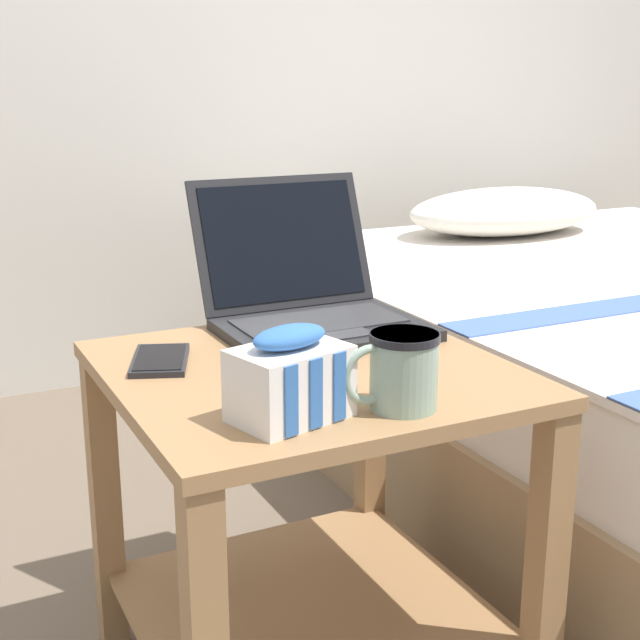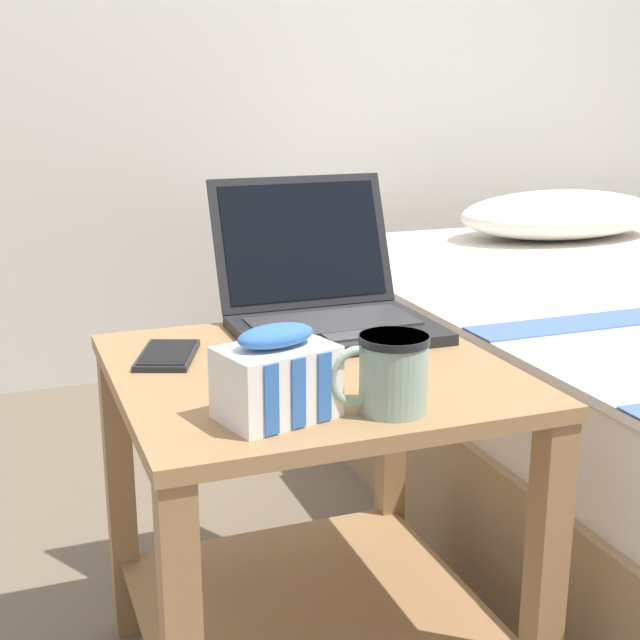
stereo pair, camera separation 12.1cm
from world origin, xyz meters
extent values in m
ellipsoid|color=silver|center=(1.18, 1.06, 0.54)|extent=(0.65, 0.36, 0.14)
cube|color=#997047|center=(0.00, 0.00, 0.52)|extent=(0.55, 0.55, 0.02)
cube|color=#997047|center=(0.00, 0.00, 0.13)|extent=(0.51, 0.51, 0.02)
cube|color=#997047|center=(0.25, -0.25, 0.26)|extent=(0.04, 0.04, 0.51)
cube|color=#997047|center=(-0.25, 0.25, 0.26)|extent=(0.04, 0.04, 0.51)
cube|color=#997047|center=(0.25, 0.25, 0.26)|extent=(0.04, 0.04, 0.51)
cube|color=black|center=(0.09, 0.13, 0.54)|extent=(0.32, 0.24, 0.02)
cube|color=#2D2D30|center=(0.09, 0.15, 0.55)|extent=(0.27, 0.13, 0.00)
cube|color=#2D2D30|center=(0.09, 0.07, 0.55)|extent=(0.09, 0.05, 0.00)
cube|color=black|center=(0.09, 0.30, 0.66)|extent=(0.32, 0.09, 0.22)
cube|color=black|center=(0.09, 0.29, 0.66)|extent=(0.28, 0.08, 0.19)
cube|color=orange|center=(0.14, 0.33, 0.72)|extent=(0.03, 0.01, 0.03)
cube|color=green|center=(0.12, 0.28, 0.62)|extent=(0.04, 0.01, 0.03)
cylinder|color=#8CA593|center=(0.04, -0.20, 0.58)|extent=(0.09, 0.09, 0.10)
cylinder|color=black|center=(0.04, -0.20, 0.63)|extent=(0.09, 0.09, 0.01)
cylinder|color=black|center=(0.04, -0.20, 0.62)|extent=(0.08, 0.08, 0.01)
torus|color=#8CA593|center=(-0.01, -0.20, 0.59)|extent=(0.08, 0.01, 0.08)
cube|color=white|center=(-0.11, -0.17, 0.58)|extent=(0.16, 0.13, 0.09)
cube|color=#3366B2|center=(-0.13, -0.23, 0.58)|extent=(0.02, 0.01, 0.09)
cube|color=#3366B2|center=(-0.09, -0.22, 0.58)|extent=(0.02, 0.01, 0.09)
cube|color=#3366B2|center=(-0.06, -0.21, 0.58)|extent=(0.02, 0.01, 0.09)
ellipsoid|color=#3366B2|center=(-0.11, -0.17, 0.64)|extent=(0.11, 0.08, 0.03)
cube|color=black|center=(-0.19, 0.11, 0.54)|extent=(0.12, 0.16, 0.01)
cube|color=black|center=(-0.19, 0.11, 0.54)|extent=(0.11, 0.14, 0.00)
camera|label=1|loc=(-0.53, -1.10, 0.94)|focal=50.00mm
camera|label=2|loc=(-0.41, -1.15, 0.94)|focal=50.00mm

